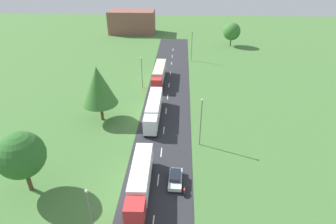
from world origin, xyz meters
name	(u,v)px	position (x,y,z in m)	size (l,w,h in m)	color
road	(161,155)	(0.00, 24.50, 0.03)	(10.00, 140.00, 0.06)	#2B2B30
lane_marking_centre	(160,167)	(0.00, 21.65, 0.07)	(0.16, 122.16, 0.01)	white
truck_lead	(140,179)	(-2.22, 16.48, 2.17)	(2.68, 12.79, 3.68)	red
truck_second	(154,109)	(-2.26, 36.25, 2.17)	(2.53, 13.99, 3.65)	white
truck_third	(159,74)	(-2.58, 54.42, 2.20)	(2.82, 13.72, 3.74)	red
car_second	(175,178)	(2.52, 18.39, 0.83)	(1.98, 4.35, 1.49)	white
motorcycle_courier	(184,190)	(3.82, 16.42, 0.54)	(0.28, 1.94, 0.91)	black
lamppost_lead	(91,212)	(-6.54, 8.88, 4.29)	(0.36, 0.36, 7.64)	slate
lamppost_second	(201,120)	(6.39, 27.89, 4.91)	(0.36, 0.36, 8.85)	slate
lamppost_third	(142,71)	(-6.35, 50.49, 4.30)	(0.36, 0.36, 7.66)	slate
lamppost_fourth	(192,44)	(5.87, 70.92, 4.97)	(0.36, 0.36, 8.98)	slate
tree_oak	(98,86)	(-12.34, 35.28, 7.31)	(6.74, 6.74, 11.04)	#513823
tree_birch	(232,32)	(19.87, 86.80, 4.98)	(5.87, 5.87, 7.92)	#513823
tree_maple	(21,155)	(-17.60, 16.09, 6.01)	(6.35, 6.35, 9.20)	#513823
distant_building	(132,22)	(-17.17, 103.16, 4.32)	(17.82, 9.42, 8.65)	brown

